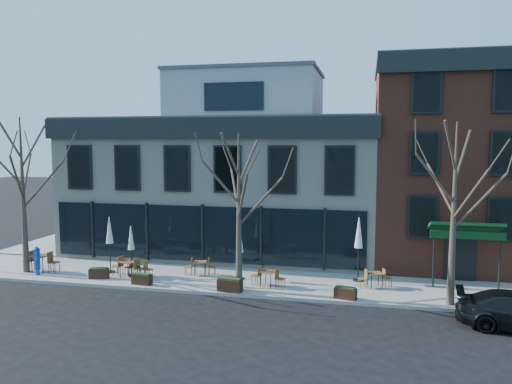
# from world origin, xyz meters

# --- Properties ---
(ground) EXTENTS (120.00, 120.00, 0.00)m
(ground) POSITION_xyz_m (0.00, 0.00, 0.00)
(ground) COLOR black
(ground) RESTS_ON ground
(sidewalk_front) EXTENTS (33.50, 4.70, 0.15)m
(sidewalk_front) POSITION_xyz_m (3.25, -2.15, 0.07)
(sidewalk_front) COLOR gray
(sidewalk_front) RESTS_ON ground
(sidewalk_side) EXTENTS (4.50, 12.00, 0.15)m
(sidewalk_side) POSITION_xyz_m (-11.25, 6.00, 0.07)
(sidewalk_side) COLOR gray
(sidewalk_side) RESTS_ON ground
(corner_building) EXTENTS (18.39, 10.39, 11.10)m
(corner_building) POSITION_xyz_m (0.07, 5.07, 4.72)
(corner_building) COLOR beige
(corner_building) RESTS_ON ground
(red_brick_building) EXTENTS (8.20, 11.78, 11.18)m
(red_brick_building) POSITION_xyz_m (13.00, 4.98, 5.64)
(red_brick_building) COLOR brown
(red_brick_building) RESTS_ON ground
(tree_corner) EXTENTS (3.93, 3.98, 7.92)m
(tree_corner) POSITION_xyz_m (-8.49, -3.20, 4.25)
(tree_corner) COLOR #382B21
(tree_corner) RESTS_ON sidewalk_front
(tree_mid) EXTENTS (3.50, 3.55, 7.04)m
(tree_mid) POSITION_xyz_m (3.01, -3.90, 3.79)
(tree_mid) COLOR #382B21
(tree_mid) RESTS_ON sidewalk_front
(tree_right) EXTENTS (3.72, 3.77, 7.48)m
(tree_right) POSITION_xyz_m (12.01, -3.90, 4.02)
(tree_right) COLOR #382B21
(tree_right) RESTS_ON sidewalk_front
(call_box) EXTENTS (0.29, 0.29, 1.47)m
(call_box) POSITION_xyz_m (-7.56, -3.61, 0.93)
(call_box) COLOR #0C3B9D
(call_box) RESTS_ON sidewalk_front
(cafe_set_0) EXTENTS (1.99, 0.81, 1.05)m
(cafe_set_0) POSITION_xyz_m (-7.78, -2.98, 0.69)
(cafe_set_0) COLOR brown
(cafe_set_0) RESTS_ON sidewalk_front
(cafe_set_1) EXTENTS (1.60, 0.72, 0.82)m
(cafe_set_1) POSITION_xyz_m (-2.46, -2.76, 0.57)
(cafe_set_1) COLOR brown
(cafe_set_1) RESTS_ON sidewalk_front
(cafe_set_2) EXTENTS (1.88, 0.87, 0.97)m
(cafe_set_2) POSITION_xyz_m (-2.90, -2.93, 0.65)
(cafe_set_2) COLOR brown
(cafe_set_2) RESTS_ON sidewalk_front
(cafe_set_3) EXTENTS (1.62, 0.75, 0.83)m
(cafe_set_3) POSITION_xyz_m (0.45, -1.85, 0.58)
(cafe_set_3) COLOR brown
(cafe_set_3) RESTS_ON sidewalk_front
(cafe_set_4) EXTENTS (1.72, 0.89, 0.88)m
(cafe_set_4) POSITION_xyz_m (4.17, -3.04, 0.60)
(cafe_set_4) COLOR brown
(cafe_set_4) RESTS_ON sidewalk_front
(cafe_set_5) EXTENTS (1.62, 0.89, 0.84)m
(cafe_set_5) POSITION_xyz_m (9.00, -2.12, 0.58)
(cafe_set_5) COLOR brown
(cafe_set_5) RESTS_ON sidewalk_front
(umbrella_0) EXTENTS (0.46, 0.46, 2.87)m
(umbrella_0) POSITION_xyz_m (-4.21, -2.36, 2.17)
(umbrella_0) COLOR black
(umbrella_0) RESTS_ON sidewalk_front
(umbrella_1) EXTENTS (0.40, 0.40, 2.53)m
(umbrella_1) POSITION_xyz_m (-2.84, -2.73, 1.93)
(umbrella_1) COLOR black
(umbrella_1) RESTS_ON sidewalk_front
(umbrella_3) EXTENTS (0.40, 0.40, 2.50)m
(umbrella_3) POSITION_xyz_m (2.59, -2.10, 1.92)
(umbrella_3) COLOR black
(umbrella_3) RESTS_ON sidewalk_front
(umbrella_4) EXTENTS (0.49, 0.49, 3.08)m
(umbrella_4) POSITION_xyz_m (8.22, -1.20, 2.32)
(umbrella_4) COLOR black
(umbrella_4) RESTS_ON sidewalk_front
(planter_0) EXTENTS (0.99, 0.56, 0.52)m
(planter_0) POSITION_xyz_m (-4.20, -3.50, 0.41)
(planter_0) COLOR black
(planter_0) RESTS_ON sidewalk_front
(planter_1) EXTENTS (0.98, 0.48, 0.53)m
(planter_1) POSITION_xyz_m (-1.68, -4.03, 0.41)
(planter_1) COLOR black
(planter_1) RESTS_ON sidewalk_front
(planter_2) EXTENTS (1.15, 0.58, 0.62)m
(planter_2) POSITION_xyz_m (2.66, -4.20, 0.46)
(planter_2) COLOR black
(planter_2) RESTS_ON sidewalk_front
(planter_3) EXTENTS (1.00, 0.62, 0.52)m
(planter_3) POSITION_xyz_m (7.75, -4.14, 0.41)
(planter_3) COLOR black
(planter_3) RESTS_ON sidewalk_front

